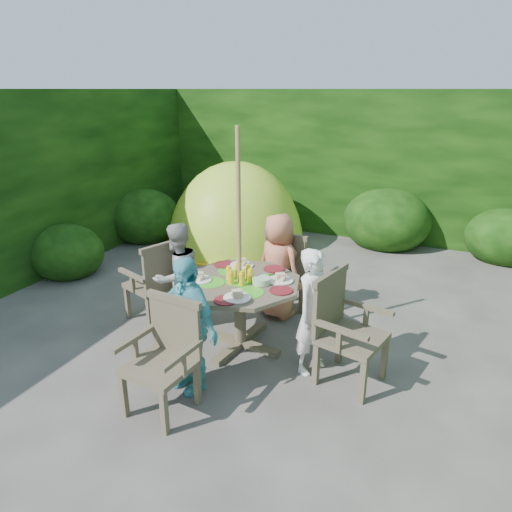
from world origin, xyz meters
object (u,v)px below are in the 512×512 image
at_px(child_left, 178,277).
at_px(garden_chair_back, 290,268).
at_px(child_front, 188,324).
at_px(garden_chair_left, 157,280).
at_px(patio_table, 240,292).
at_px(dome_tent, 236,243).
at_px(garden_chair_front, 165,354).
at_px(child_right, 314,312).
at_px(garden_chair_right, 344,328).
at_px(child_back, 278,266).
at_px(parasol_pole, 239,245).

bearing_deg(child_left, garden_chair_back, 157.88).
bearing_deg(child_front, garden_chair_left, 159.07).
distance_m(patio_table, dome_tent, 3.38).
bearing_deg(garden_chair_front, child_right, 52.21).
xyz_separation_m(garden_chair_right, garden_chair_back, (-0.94, 1.22, -0.02)).
height_order(garden_chair_back, garden_chair_front, garden_chair_back).
relative_size(garden_chair_left, child_back, 0.75).
height_order(garden_chair_right, child_front, child_front).
distance_m(garden_chair_left, garden_chair_front, 1.54).
bearing_deg(child_back, parasol_pole, 104.92).
xyz_separation_m(garden_chair_front, child_left, (-0.65, 1.19, 0.11)).
height_order(child_front, dome_tent, dome_tent).
bearing_deg(parasol_pole, child_back, 82.54).
bearing_deg(garden_chair_right, parasol_pole, 96.44).
xyz_separation_m(garden_chair_left, child_right, (1.89, -0.23, 0.11)).
distance_m(child_left, child_back, 1.13).
bearing_deg(child_back, patio_table, 105.22).
distance_m(garden_chair_right, child_left, 1.90).
distance_m(garden_chair_back, dome_tent, 2.55).
relative_size(patio_table, child_back, 1.14).
height_order(garden_chair_back, child_front, child_front).
height_order(garden_chair_back, child_right, child_right).
relative_size(garden_chair_right, garden_chair_back, 1.05).
bearing_deg(child_right, parasol_pole, 100.15).
bearing_deg(child_back, garden_chair_back, -75.49).
bearing_deg(parasol_pole, child_front, -97.46).
relative_size(patio_table, child_left, 1.17).
bearing_deg(garden_chair_left, child_right, 102.17).
height_order(patio_table, child_back, child_back).
xyz_separation_m(parasol_pole, child_front, (-0.10, -0.79, -0.49)).
xyz_separation_m(parasol_pole, garden_chair_back, (0.14, 1.09, -0.61)).
relative_size(garden_chair_right, garden_chair_front, 1.07).
relative_size(patio_table, garden_chair_right, 1.44).
relative_size(garden_chair_left, child_right, 0.77).
xyz_separation_m(child_left, child_back, (0.90, 0.69, 0.02)).
xyz_separation_m(garden_chair_back, garden_chair_front, (-0.29, -2.18, -0.01)).
bearing_deg(parasol_pole, garden_chair_right, -6.99).
bearing_deg(child_front, parasol_pole, 104.53).
bearing_deg(child_left, child_back, 149.03).
height_order(garden_chair_left, garden_chair_back, garden_chair_back).
relative_size(garden_chair_left, child_left, 0.77).
height_order(patio_table, garden_chair_back, garden_chair_back).
distance_m(garden_chair_left, child_back, 1.38).
relative_size(garden_chair_back, child_left, 0.78).
bearing_deg(garden_chair_front, garden_chair_right, 43.63).
bearing_deg(parasol_pole, dome_tent, 116.94).
xyz_separation_m(child_back, child_front, (-0.21, -1.59, 0.00)).
xyz_separation_m(parasol_pole, child_left, (-0.79, 0.10, -0.51)).
bearing_deg(child_right, garden_chair_right, -78.11).
bearing_deg(garden_chair_left, garden_chair_right, 102.34).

